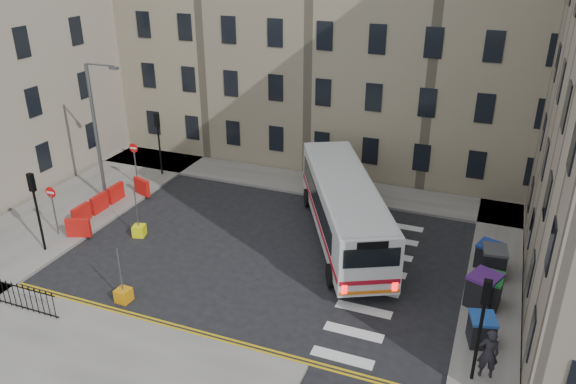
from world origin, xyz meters
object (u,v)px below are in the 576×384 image
Objects in this scene: bollard_yellow at (139,231)px; bollard_chevron at (124,295)px; wheelie_bin_d at (493,261)px; pedestrian at (488,353)px; streetlamp at (96,131)px; wheelie_bin_c at (488,290)px; bus at (344,206)px; wheelie_bin_b at (483,290)px; wheelie_bin_a at (481,330)px; wheelie_bin_e at (488,255)px.

bollard_chevron is at bearing -61.37° from bollard_yellow.
pedestrian reaches higher than wheelie_bin_d.
streetlamp is 22.13m from wheelie_bin_d.
wheelie_bin_c is 2.29× the size of bollard_chevron.
bus is (14.43, 0.75, -2.47)m from streetlamp.
wheelie_bin_b is 0.83× the size of pedestrian.
bollard_yellow is (-17.18, -0.07, -0.58)m from wheelie_bin_b.
wheelie_bin_c is 15.53m from bollard_chevron.
wheelie_bin_b is 1.21× the size of wheelie_bin_d.
bus is 7.55m from wheelie_bin_d.
streetlamp is 22.03m from wheelie_bin_b.
streetlamp reaches higher than wheelie_bin_d.
wheelie_bin_b reaches higher than wheelie_bin_d.
streetlamp is at bearing -179.83° from wheelie_bin_c.
pedestrian reaches higher than bollard_chevron.
streetlamp reaches higher than bollard_yellow.
pedestrian is at bearing 3.10° from bollard_chevron.
pedestrian is (0.31, -1.80, 0.39)m from wheelie_bin_a.
bus is 9.24× the size of wheelie_bin_a.
wheelie_bin_a reaches higher than wheelie_bin_e.
wheelie_bin_a is (21.70, -5.39, -3.59)m from streetlamp.
pedestrian is at bearing -69.54° from wheelie_bin_e.
wheelie_bin_d is at bearing 8.69° from bollard_yellow.
bollard_chevron is (-14.51, -2.61, -0.45)m from wheelie_bin_a.
streetlamp is at bearing -164.54° from wheelie_bin_b.
bus is 8.04m from wheelie_bin_b.
pedestrian is at bearing -18.11° from streetlamp.
bus reaches higher than bollard_yellow.
bus is 7.17× the size of wheelie_bin_b.
bus is 8.66× the size of wheelie_bin_d.
pedestrian reaches higher than wheelie_bin_a.
streetlamp reaches higher than pedestrian.
pedestrian is (22.01, -7.20, -3.20)m from streetlamp.
wheelie_bin_a is 0.93× the size of wheelie_bin_c.
wheelie_bin_e is at bearing 100.78° from wheelie_bin_c.
bollard_yellow is at bearing -25.49° from pedestrian.
bollard_chevron is (-14.57, -5.33, -0.54)m from wheelie_bin_c.
wheelie_bin_d is 7.00m from pedestrian.
wheelie_bin_c is at bearing -69.24° from wheelie_bin_e.
bollard_yellow is at bearing -177.79° from wheelie_bin_d.
streetlamp is 4.95× the size of wheelie_bin_b.
wheelie_bin_b is at bearing -136.13° from wheelie_bin_c.
pedestrian is at bearing -94.83° from wheelie_bin_a.
streetlamp is 22.65m from wheelie_bin_a.
wheelie_bin_b reaches higher than bollard_chevron.
bollard_yellow is (4.40, -2.88, -4.04)m from streetlamp.
wheelie_bin_c is 1.01× the size of wheelie_bin_d.
wheelie_bin_a is at bearing 10.18° from bollard_chevron.
wheelie_bin_a is (7.27, -6.14, -1.12)m from bus.
wheelie_bin_c is (0.06, 2.73, 0.09)m from wheelie_bin_a.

